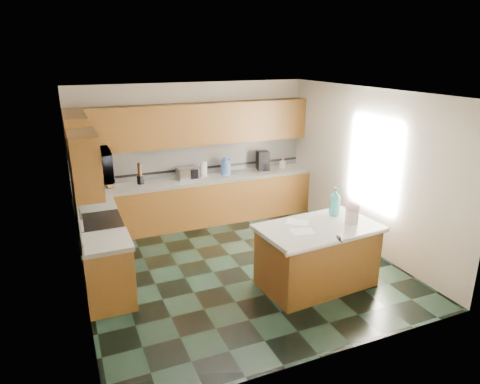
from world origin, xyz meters
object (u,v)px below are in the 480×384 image
soap_bottle_island (335,202)px  coffee_maker (263,161)px  knife_block (109,182)px  island_top (319,228)px  treat_jar (352,216)px  island_base (317,258)px  toaster_oven (188,173)px

soap_bottle_island → coffee_maker: (0.15, 2.74, -0.02)m
soap_bottle_island → knife_block: soap_bottle_island is taller
island_top → treat_jar: bearing=-11.9°
island_base → knife_block: size_ratio=7.49×
treat_jar → island_base: bearing=-162.7°
island_base → toaster_oven: 3.20m
island_base → coffee_maker: coffee_maker is taller
island_top → coffee_maker: bearing=74.5°
treat_jar → toaster_oven: bearing=141.4°
coffee_maker → island_top: bearing=-90.5°
island_top → knife_block: bearing=125.3°
toaster_oven → soap_bottle_island: bearing=-64.6°
island_base → island_top: 0.46m
soap_bottle_island → knife_block: 3.97m
treat_jar → coffee_maker: 3.07m
toaster_oven → island_base: bearing=-74.0°
island_base → soap_bottle_island: (0.44, 0.27, 0.70)m
island_base → knife_block: bearing=125.3°
treat_jar → toaster_oven: 3.40m
knife_block → toaster_oven: size_ratio=0.55×
island_base → soap_bottle_island: 0.87m
treat_jar → soap_bottle_island: (-0.06, 0.33, 0.12)m
island_base → knife_block: 3.91m
coffee_maker → treat_jar: bearing=-81.1°
island_base → toaster_oven: bearing=104.6°
island_top → soap_bottle_island: soap_bottle_island is taller
island_base → toaster_oven: toaster_oven is taller
island_base → toaster_oven: (-1.02, 2.98, 0.60)m
knife_block → toaster_oven: 1.45m
island_top → toaster_oven: bearing=104.6°
island_base → coffee_maker: (0.59, 3.01, 0.68)m
knife_block → toaster_oven: toaster_oven is taller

